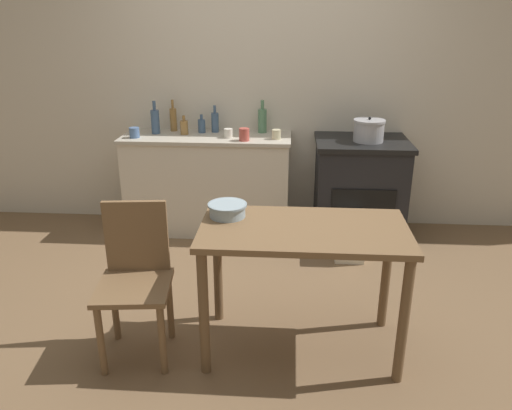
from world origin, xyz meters
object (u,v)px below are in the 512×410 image
Objects in this scene: bottle_mid_left at (155,121)px; bottle_center_right at (184,127)px; work_table at (303,248)px; cup_mid_right at (244,135)px; chair at (136,276)px; cup_end_right at (276,134)px; stock_pot at (369,130)px; stove at (359,189)px; cup_right at (228,133)px; flour_sack at (350,240)px; bottle_far_left at (202,126)px; mixing_bowl_large at (227,209)px; bottle_left at (173,119)px; bottle_center_left at (215,122)px; cup_far_right at (134,133)px; bottle_center at (262,120)px.

bottle_center_right is (0.26, -0.01, -0.05)m from bottle_mid_left.
cup_mid_right is (-0.47, 1.55, 0.28)m from work_table.
chair is 11.06× the size of cup_end_right.
stock_pot is at bearing -1.37° from cup_end_right.
stove is at bearing 72.62° from work_table.
cup_end_right reaches higher than cup_right.
cup_right is (-1.17, 0.04, -0.05)m from stock_pot.
flour_sack is 1.34× the size of stock_pot.
bottle_far_left reaches higher than flour_sack.
cup_mid_right is (-0.04, 1.42, 0.11)m from mixing_bowl_large.
stock_pot is 1.45m from bottle_far_left.
flour_sack is 1.54× the size of mixing_bowl_large.
chair is at bearing -79.69° from bottle_mid_left.
bottle_left is 0.38m from bottle_center_left.
work_table is at bearing -67.73° from bottle_center_left.
cup_right is (-0.18, 1.52, 0.10)m from mixing_bowl_large.
stove is 1.62m from bottle_center_right.
stove is 8.41× the size of cup_mid_right.
chair is at bearing -130.14° from stove.
stock_pot reaches higher than mixing_bowl_large.
bottle_center_left is 1.43× the size of bottle_center_right.
bottle_mid_left is 1.08m from cup_end_right.
cup_far_right is (-1.82, 0.44, 0.75)m from flour_sack.
cup_mid_right is at bearing 106.93° from work_table.
bottle_mid_left is at bearing 176.54° from stove.
bottle_center_right is at bearing -169.85° from bottle_center.
bottle_mid_left is 0.67m from cup_right.
work_table is 4.00× the size of bottle_center.
cup_end_right is (-0.73, -0.03, 0.48)m from stove.
bottle_left is at bearing 133.83° from bottle_center_right.
bottle_left is at bearing 176.92° from bottle_center_left.
bottle_center_left is at bearing 133.29° from cup_mid_right.
cup_mid_right is 1.19× the size of cup_far_right.
bottle_mid_left is (-0.84, 1.63, 0.17)m from mixing_bowl_large.
bottle_left is at bearing 40.29° from bottle_mid_left.
cup_mid_right is at bearing 67.81° from chair.
flour_sack is (0.41, 1.15, -0.48)m from work_table.
bottle_left reaches higher than cup_end_right.
stock_pot reaches higher than chair.
chair is 1.79m from cup_far_right.
cup_end_right is (-0.61, 0.47, 0.74)m from flour_sack.
flour_sack is 3.34× the size of cup_mid_right.
stove is 2.52× the size of flour_sack.
bottle_center is at bearing 14.49° from cup_far_right.
cup_right is (-1.14, -0.01, 0.48)m from stove.
bottle_left is 0.98× the size of bottle_mid_left.
cup_far_right is 1.08× the size of cup_end_right.
bottle_center_right is (0.12, -0.13, -0.04)m from bottle_left.
mixing_bowl_large is 2.91× the size of cup_right.
cup_right is (-0.28, -0.22, -0.07)m from bottle_center.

